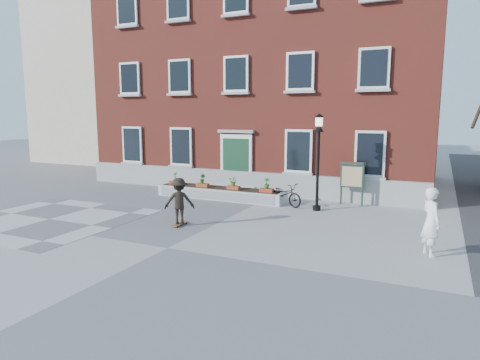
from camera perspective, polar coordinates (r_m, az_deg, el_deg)
The scene contains 10 objects.
ground at distance 12.97m, azimuth -9.63°, elevation -8.94°, with size 100.00×100.00×0.00m, color gray.
checker_patch at distance 17.61m, azimuth -24.07°, elevation -4.80°, with size 6.00×6.00×0.01m, color #5D5D5F.
distant_building at distance 39.27m, azimuth -15.13°, elevation 12.38°, with size 10.00×12.00×13.00m, color beige.
bicycle at distance 18.44m, azimuth 5.85°, elevation -1.90°, with size 0.66×1.89×0.99m, color black.
bystander at distance 13.03m, azimuth 24.12°, elevation -5.10°, with size 0.71×0.46×1.93m, color white.
brick_building at distance 25.85m, azimuth 4.46°, elevation 14.15°, with size 18.40×10.85×12.60m.
planter_assembly at distance 19.86m, azimuth -2.64°, elevation -1.63°, with size 6.20×1.12×1.15m.
lamp_post at distance 17.45m, azimuth 10.40°, elevation 4.16°, with size 0.40×0.40×3.93m.
notice_board at distance 18.97m, azimuth 14.73°, elevation 0.50°, with size 1.10×0.16×1.87m.
skateboarder at distance 15.18m, azimuth -8.10°, elevation -2.79°, with size 1.22×1.06×1.71m.
Camera 1 is at (7.08, -10.12, 3.96)m, focal length 32.00 mm.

